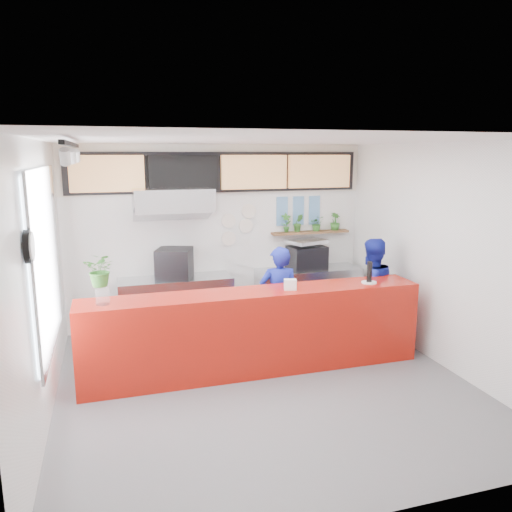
{
  "coord_description": "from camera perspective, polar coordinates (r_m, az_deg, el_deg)",
  "views": [
    {
      "loc": [
        -1.78,
        -5.57,
        2.85
      ],
      "look_at": [
        0.1,
        0.7,
        1.5
      ],
      "focal_mm": 35.0,
      "sensor_mm": 36.0,
      "label": 1
    }
  ],
  "objects": [
    {
      "name": "pepper_mill",
      "position": [
        7.01,
        12.84,
        -1.77
      ],
      "size": [
        0.09,
        0.09,
        0.29
      ],
      "primitive_type": "cylinder",
      "rotation": [
        0.0,
        0.0,
        -0.36
      ],
      "color": "black",
      "rests_on": "white_plate"
    },
    {
      "name": "service_counter",
      "position": [
        6.64,
        -0.09,
        -8.61
      ],
      "size": [
        4.5,
        0.6,
        1.1
      ],
      "primitive_type": "cube",
      "color": "#A5160B",
      "rests_on": "ground"
    },
    {
      "name": "ceiling",
      "position": [
        5.85,
        1.05,
        13.12
      ],
      "size": [
        5.0,
        5.0,
        0.0
      ],
      "primitive_type": "plane",
      "rotation": [
        3.14,
        0.0,
        0.0
      ],
      "color": "silver"
    },
    {
      "name": "cream_band",
      "position": [
        8.26,
        -4.29,
        9.88
      ],
      "size": [
        5.0,
        0.02,
        0.8
      ],
      "primitive_type": "cube",
      "color": "beige",
      "rests_on": "wall_back"
    },
    {
      "name": "espresso_machine",
      "position": [
        8.6,
        5.81,
        -0.17
      ],
      "size": [
        0.66,
        0.5,
        0.4
      ],
      "primitive_type": "cube",
      "rotation": [
        0.0,
        0.0,
        0.11
      ],
      "color": "black",
      "rests_on": "right_bench"
    },
    {
      "name": "espresso_tray",
      "position": [
        8.55,
        5.85,
        1.67
      ],
      "size": [
        0.73,
        0.61,
        0.06
      ],
      "primitive_type": "cube",
      "rotation": [
        0.0,
        0.0,
        0.33
      ],
      "color": "silver",
      "rests_on": "espresso_machine"
    },
    {
      "name": "photo_frame_a",
      "position": [
        8.59,
        3.01,
        5.95
      ],
      "size": [
        0.2,
        0.02,
        0.25
      ],
      "primitive_type": "cube",
      "color": "#598CBF",
      "rests_on": "wall_back"
    },
    {
      "name": "photo_frame_b",
      "position": [
        8.7,
        4.88,
        5.99
      ],
      "size": [
        0.2,
        0.02,
        0.25
      ],
      "primitive_type": "cube",
      "color": "#598CBF",
      "rests_on": "wall_back"
    },
    {
      "name": "soffit",
      "position": [
        8.23,
        -4.24,
        9.53
      ],
      "size": [
        4.8,
        0.04,
        0.65
      ],
      "primitive_type": "cube",
      "color": "black",
      "rests_on": "wall_back"
    },
    {
      "name": "menu_board_far_left",
      "position": [
        7.96,
        -16.66,
        9.01
      ],
      "size": [
        1.1,
        0.1,
        0.55
      ],
      "primitive_type": "cube",
      "color": "tan",
      "rests_on": "wall_back"
    },
    {
      "name": "herb_a",
      "position": [
        8.57,
        3.46,
        3.81
      ],
      "size": [
        0.18,
        0.13,
        0.33
      ],
      "primitive_type": "imported",
      "rotation": [
        0.0,
        0.0,
        -0.06
      ],
      "color": "#316D26",
      "rests_on": "herb_shelf"
    },
    {
      "name": "track_rail",
      "position": [
        5.58,
        -20.43,
        11.86
      ],
      "size": [
        0.05,
        2.4,
        0.04
      ],
      "primitive_type": "cube",
      "color": "black",
      "rests_on": "ceiling"
    },
    {
      "name": "floor",
      "position": [
        6.51,
        0.95,
        -14.33
      ],
      "size": [
        5.0,
        5.0,
        0.0
      ],
      "primitive_type": "plane",
      "color": "slate",
      "rests_on": "ground"
    },
    {
      "name": "dec_plate_a",
      "position": [
        8.34,
        -3.16,
        4.05
      ],
      "size": [
        0.24,
        0.03,
        0.24
      ],
      "primitive_type": "cylinder",
      "rotation": [
        1.57,
        0.0,
        0.0
      ],
      "color": "silver",
      "rests_on": "wall_back"
    },
    {
      "name": "photo_frame_c",
      "position": [
        8.81,
        6.7,
        6.03
      ],
      "size": [
        0.2,
        0.02,
        0.25
      ],
      "primitive_type": "cube",
      "color": "#598CBF",
      "rests_on": "wall_back"
    },
    {
      "name": "dec_plate_b",
      "position": [
        8.43,
        -1.17,
        3.46
      ],
      "size": [
        0.24,
        0.03,
        0.24
      ],
      "primitive_type": "cylinder",
      "rotation": [
        1.57,
        0.0,
        0.0
      ],
      "color": "silver",
      "rests_on": "wall_back"
    },
    {
      "name": "herb_d",
      "position": [
        8.93,
        9.02,
        3.92
      ],
      "size": [
        0.2,
        0.19,
        0.3
      ],
      "primitive_type": "imported",
      "rotation": [
        0.0,
        0.0,
        0.26
      ],
      "color": "#316D26",
      "rests_on": "herb_shelf"
    },
    {
      "name": "basil_vase",
      "position": [
        6.09,
        -17.31,
        -1.51
      ],
      "size": [
        0.45,
        0.43,
        0.4
      ],
      "primitive_type": "imported",
      "rotation": [
        0.0,
        0.0,
        -0.4
      ],
      "color": "#316D26",
      "rests_on": "glass_vase"
    },
    {
      "name": "window_pane",
      "position": [
        6.03,
        -22.93,
        -0.28
      ],
      "size": [
        0.04,
        2.2,
        1.9
      ],
      "primitive_type": "cube",
      "color": "silver",
      "rests_on": "wall_left"
    },
    {
      "name": "right_bench",
      "position": [
        8.77,
        5.98,
        -4.3
      ],
      "size": [
        1.8,
        0.6,
        0.9
      ],
      "primitive_type": "cube",
      "color": "#B2B5BA",
      "rests_on": "ground"
    },
    {
      "name": "panini_oven",
      "position": [
        8.02,
        -9.3,
        -0.84
      ],
      "size": [
        0.67,
        0.67,
        0.48
      ],
      "primitive_type": "cube",
      "rotation": [
        0.0,
        0.0,
        -0.33
      ],
      "color": "black",
      "rests_on": "prep_bench"
    },
    {
      "name": "menu_board_mid_right",
      "position": [
        8.3,
        -0.22,
        9.57
      ],
      "size": [
        1.1,
        0.1,
        0.55
      ],
      "primitive_type": "cube",
      "color": "tan",
      "rests_on": "wall_back"
    },
    {
      "name": "wall_clock_face",
      "position": [
        4.79,
        -24.25,
        1.0
      ],
      "size": [
        0.02,
        0.26,
        0.26
      ],
      "primitive_type": "cylinder",
      "rotation": [
        0.0,
        1.57,
        0.0
      ],
      "color": "white",
      "rests_on": "wall_left"
    },
    {
      "name": "dec_plate_c",
      "position": [
        8.39,
        -3.14,
        2.02
      ],
      "size": [
        0.24,
        0.03,
        0.24
      ],
      "primitive_type": "cylinder",
      "rotation": [
        1.57,
        0.0,
        0.0
      ],
      "color": "silver",
      "rests_on": "wall_back"
    },
    {
      "name": "menu_board_mid_left",
      "position": [
        8.05,
        -8.27,
        9.39
      ],
      "size": [
        1.1,
        0.1,
        0.55
      ],
      "primitive_type": "cube",
      "color": "black",
      "rests_on": "wall_back"
    },
    {
      "name": "herb_c",
      "position": [
        8.79,
        6.98,
        3.72
      ],
      "size": [
        0.27,
        0.25,
        0.26
      ],
      "primitive_type": "imported",
      "rotation": [
        0.0,
        0.0,
        -0.22
      ],
      "color": "#316D26",
      "rests_on": "herb_shelf"
    },
    {
      "name": "wall_left",
      "position": [
        5.78,
        -23.37,
        -2.83
      ],
      "size": [
        0.0,
        5.0,
        5.0
      ],
      "primitive_type": "plane",
      "rotation": [
        1.57,
        0.0,
        1.57
      ],
      "color": "white",
      "rests_on": "ground"
    },
    {
      "name": "hood_lip",
      "position": [
        7.84,
        -9.42,
        4.9
      ],
      "size": [
        1.2,
        0.69,
        0.31
      ],
      "primitive_type": "cube",
      "rotation": [
        -0.35,
        0.0,
        0.0
      ],
      "color": "#B2B5BA",
      "rests_on": "ceiling"
    },
    {
      "name": "prep_bench",
      "position": [
        8.19,
        -9.11,
        -5.54
      ],
      "size": [
        1.8,
        0.6,
        0.9
      ],
      "primitive_type": "cube",
      "color": "#B2B5BA",
      "rests_on": "ground"
    },
    {
      "name": "glass_vase",
      "position": [
        6.16,
        -17.13,
        -4.4
      ],
      "size": [
        0.21,
        0.21,
        0.2
      ],
      "primitive_type": "cylinder",
      "rotation": [
        0.0,
        0.0,
        0.38
      ],
      "color": "white",
      "rests_on": "service_counter"
    },
    {
      "name": "extraction_hood",
      "position": [
        7.82,
        -9.46,
        6.35
      ],
      "size": [
        1.2,
        0.7,
        0.35
      ],
      "primitive_type": "cube",
      "color": "#B2B5BA",
      "rests_on": "ceiling"
    },
    {
      "name": "staff_right",
      "position": [
        7.76,
        12.93,
        -3.93
      ],
      "size": [
        0.86,
        0.72,
        1.62
      ],
      "primitive_type": "imported",
      "rotation": [
        0.0,
        0.0,
        3.28
      ],
      "color": "#152096",
      "rests_on": "ground"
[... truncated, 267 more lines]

